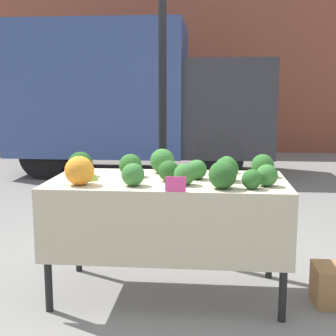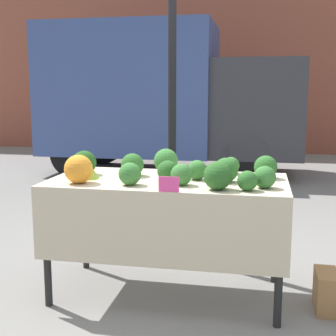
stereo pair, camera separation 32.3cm
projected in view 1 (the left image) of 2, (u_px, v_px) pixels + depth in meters
ground_plane at (168, 293)px, 3.38m from camera, size 40.00×40.00×0.00m
building_facade at (200, 50)px, 11.11m from camera, size 16.00×0.60×4.80m
tent_pole at (163, 131)px, 4.00m from camera, size 0.07×0.07×2.20m
parked_truck at (132, 96)px, 8.14m from camera, size 4.40×1.86×2.56m
market_table at (167, 197)px, 3.20m from camera, size 1.64×0.82×0.84m
orange_cauliflower at (79, 171)px, 3.04m from camera, size 0.19×0.19×0.19m
romanesco_head at (87, 172)px, 3.21m from camera, size 0.15×0.15×0.12m
broccoli_head_0 at (263, 165)px, 3.34m from camera, size 0.16×0.16×0.16m
broccoli_head_1 at (80, 164)px, 3.35m from camera, size 0.18×0.18×0.18m
broccoli_head_2 at (223, 175)px, 2.92m from camera, size 0.18×0.18×0.18m
broccoli_head_3 at (133, 175)px, 3.01m from camera, size 0.15×0.15×0.15m
broccoli_head_4 at (162, 161)px, 3.49m from camera, size 0.18×0.18×0.18m
broccoli_head_5 at (185, 174)px, 3.04m from camera, size 0.14×0.14×0.14m
broccoli_head_6 at (226, 169)px, 3.18m from camera, size 0.17×0.17×0.17m
broccoli_head_7 at (130, 165)px, 3.34m from camera, size 0.16×0.16×0.16m
broccoli_head_8 at (169, 171)px, 3.17m from camera, size 0.14×0.14×0.14m
broccoli_head_9 at (197, 169)px, 3.24m from camera, size 0.14×0.14×0.14m
broccoli_head_10 at (227, 164)px, 3.50m from camera, size 0.13×0.13×0.13m
broccoli_head_11 at (267, 175)px, 3.00m from camera, size 0.14×0.14×0.14m
broccoli_head_12 at (252, 179)px, 2.92m from camera, size 0.13×0.13×0.13m
price_sign at (176, 184)px, 2.84m from camera, size 0.13×0.01×0.09m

